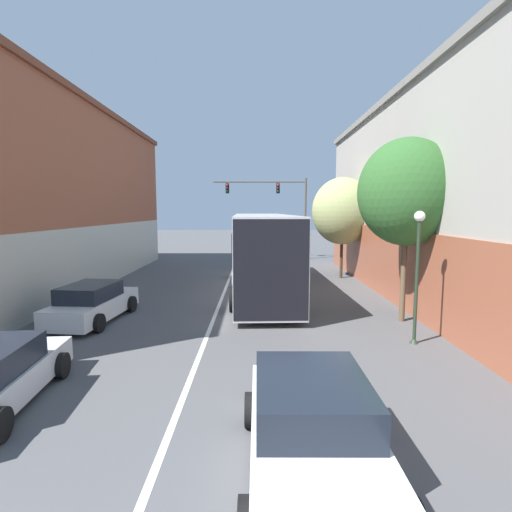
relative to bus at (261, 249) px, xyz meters
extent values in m
cube|color=silver|center=(-1.83, -0.79, -2.10)|extent=(0.14, 47.59, 0.01)
cube|color=#995138|center=(-12.39, 0.89, 2.60)|extent=(8.13, 24.41, 9.40)
cube|color=#B7B2A3|center=(-8.38, 0.89, -0.50)|extent=(0.24, 23.92, 3.20)
cube|color=brown|center=(-12.39, 0.89, 7.15)|extent=(8.45, 24.65, 0.30)
cube|color=#9E998E|center=(9.70, -1.86, 2.45)|extent=(8.05, 25.12, 9.11)
cube|color=#995138|center=(5.72, -1.86, -0.51)|extent=(0.24, 24.62, 3.19)
cube|color=slate|center=(9.70, -1.86, 6.85)|extent=(8.37, 25.37, 0.30)
cube|color=#B7B7BC|center=(0.00, 0.02, -0.11)|extent=(3.02, 13.00, 3.53)
cube|color=black|center=(0.00, 0.02, 0.52)|extent=(3.07, 12.75, 1.13)
cube|color=beige|center=(0.00, 0.02, -0.39)|extent=(3.06, 12.87, 0.35)
cube|color=black|center=(0.23, -6.42, -0.11)|extent=(2.51, 0.15, 3.39)
cylinder|color=black|center=(-1.45, 3.97, -1.60)|extent=(0.34, 1.01, 1.00)
cylinder|color=black|center=(1.17, 4.07, -1.60)|extent=(0.34, 1.01, 1.00)
cylinder|color=black|center=(-1.17, -4.03, -1.60)|extent=(0.34, 1.01, 1.00)
cylinder|color=black|center=(1.45, -3.94, -1.60)|extent=(0.34, 1.01, 1.00)
cube|color=silver|center=(0.59, -13.80, -1.60)|extent=(1.86, 4.38, 0.67)
cube|color=black|center=(0.59, -13.54, -0.98)|extent=(1.71, 2.28, 0.58)
cylinder|color=black|center=(-0.37, -12.45, -1.79)|extent=(0.22, 0.63, 0.63)
cylinder|color=black|center=(1.55, -12.45, -1.79)|extent=(0.22, 0.63, 0.63)
cylinder|color=black|center=(-4.90, -10.32, -1.80)|extent=(0.27, 0.62, 0.61)
cube|color=silver|center=(-6.13, -5.35, -1.60)|extent=(2.02, 4.44, 0.67)
cube|color=black|center=(-6.15, -5.56, -0.99)|extent=(1.70, 2.37, 0.54)
cylinder|color=black|center=(-6.84, -3.94, -1.79)|extent=(0.28, 0.64, 0.63)
cylinder|color=black|center=(-5.16, -4.10, -1.79)|extent=(0.28, 0.64, 0.63)
cylinder|color=black|center=(-7.10, -6.60, -1.79)|extent=(0.28, 0.64, 0.63)
cylinder|color=black|center=(-5.42, -6.75, -1.79)|extent=(0.28, 0.64, 0.63)
cylinder|color=#514C47|center=(3.72, 13.01, 1.17)|extent=(0.18, 0.18, 6.55)
cylinder|color=#514C47|center=(0.02, 13.01, 4.15)|extent=(7.40, 0.12, 0.12)
cube|color=black|center=(1.50, 13.01, 3.63)|extent=(0.28, 0.24, 0.80)
sphere|color=red|center=(1.50, 12.85, 3.87)|extent=(0.18, 0.18, 0.18)
sphere|color=black|center=(1.50, 12.85, 3.63)|extent=(0.18, 0.18, 0.18)
sphere|color=black|center=(1.50, 12.85, 3.38)|extent=(0.18, 0.18, 0.18)
cube|color=black|center=(-2.57, 13.01, 3.63)|extent=(0.28, 0.24, 0.80)
sphere|color=red|center=(-2.57, 12.85, 3.87)|extent=(0.18, 0.18, 0.18)
sphere|color=black|center=(-2.57, 12.85, 3.63)|extent=(0.18, 0.18, 0.18)
sphere|color=black|center=(-2.57, 12.85, 3.38)|extent=(0.18, 0.18, 0.18)
cone|color=#233323|center=(4.47, -7.83, -2.00)|extent=(0.26, 0.26, 0.20)
cylinder|color=#233323|center=(4.47, -7.83, -0.26)|extent=(0.10, 0.10, 3.69)
sphere|color=white|center=(4.47, -7.83, 1.70)|extent=(0.31, 0.31, 0.31)
cylinder|color=brown|center=(4.99, -5.38, -0.52)|extent=(0.20, 0.20, 3.16)
ellipsoid|color=#2D5B28|center=(4.99, -5.38, 2.50)|extent=(3.40, 3.06, 3.74)
cylinder|color=#3D2D1E|center=(4.75, 3.84, -0.89)|extent=(0.17, 0.17, 2.43)
ellipsoid|color=#99A366|center=(4.75, 3.84, 1.83)|extent=(3.53, 3.17, 3.88)
camera|label=1|loc=(-0.27, -19.42, 1.87)|focal=28.00mm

